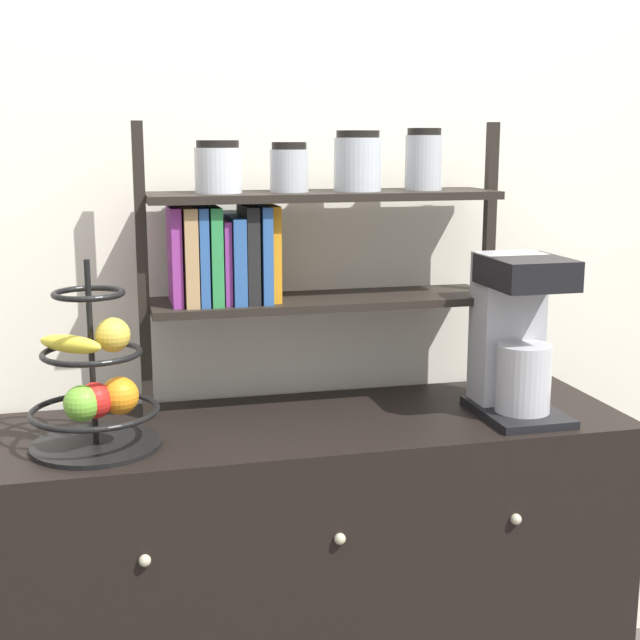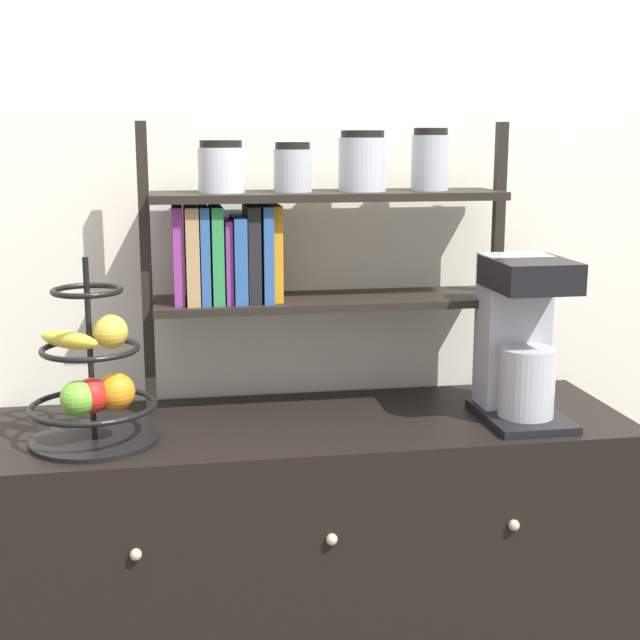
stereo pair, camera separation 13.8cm
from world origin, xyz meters
The scene contains 5 objects.
wall_back centered at (0.00, 0.49, 1.30)m, with size 7.00×0.05×2.60m, color silver.
sideboard centered at (0.00, 0.22, 0.40)m, with size 1.41×0.47×0.80m.
coffee_maker centered at (0.46, 0.18, 0.98)m, with size 0.17×0.25×0.36m.
fruit_stand centered at (-0.46, 0.15, 0.93)m, with size 0.26×0.26×0.39m.
shelf_hutch centered at (-0.03, 0.34, 1.21)m, with size 0.84×0.20×0.65m.
Camera 1 is at (-0.45, -1.62, 1.42)m, focal length 50.00 mm.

